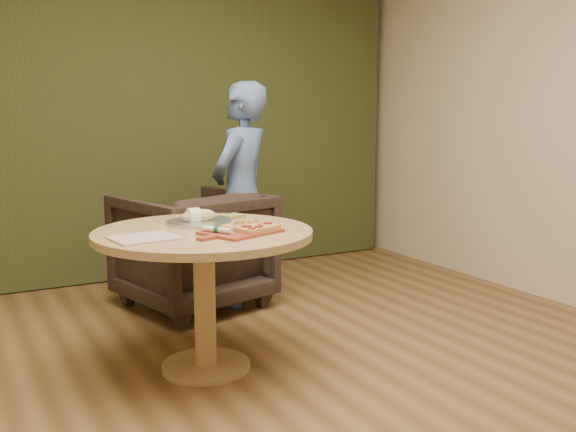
# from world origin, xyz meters

# --- Properties ---
(room_shell) EXTENTS (5.04, 6.04, 2.84)m
(room_shell) POSITION_xyz_m (0.00, 0.00, 1.40)
(room_shell) COLOR brown
(room_shell) RESTS_ON ground
(curtain) EXTENTS (4.80, 0.14, 2.78)m
(curtain) POSITION_xyz_m (0.00, 2.90, 1.40)
(curtain) COLOR #2B3317
(curtain) RESTS_ON ground
(pedestal_table) EXTENTS (1.13, 1.13, 0.75)m
(pedestal_table) POSITION_xyz_m (-0.17, 0.80, 0.61)
(pedestal_table) COLOR tan
(pedestal_table) RESTS_ON ground
(pizza_paddle) EXTENTS (0.47, 0.38, 0.01)m
(pizza_paddle) POSITION_xyz_m (-0.05, 0.62, 0.76)
(pizza_paddle) COLOR brown
(pizza_paddle) RESTS_ON pedestal_table
(flatbread_pizza) EXTENTS (0.28, 0.28, 0.04)m
(flatbread_pizza) POSITION_xyz_m (0.02, 0.63, 0.78)
(flatbread_pizza) COLOR tan
(flatbread_pizza) RESTS_ON pizza_paddle
(cutlery_roll) EXTENTS (0.11, 0.19, 0.03)m
(cutlery_roll) POSITION_xyz_m (-0.16, 0.62, 0.78)
(cutlery_roll) COLOR white
(cutlery_roll) RESTS_ON pizza_paddle
(newspaper) EXTENTS (0.33, 0.29, 0.01)m
(newspaper) POSITION_xyz_m (-0.50, 0.71, 0.76)
(newspaper) COLOR white
(newspaper) RESTS_ON pedestal_table
(serving_tray) EXTENTS (0.36, 0.36, 0.02)m
(serving_tray) POSITION_xyz_m (-0.12, 0.99, 0.76)
(serving_tray) COLOR silver
(serving_tray) RESTS_ON pedestal_table
(bread_roll) EXTENTS (0.19, 0.09, 0.09)m
(bread_roll) POSITION_xyz_m (-0.13, 0.99, 0.79)
(bread_roll) COLOR #D3BC81
(bread_roll) RESTS_ON serving_tray
(green_packet) EXTENTS (0.15, 0.13, 0.02)m
(green_packet) POSITION_xyz_m (0.12, 1.08, 0.76)
(green_packet) COLOR #606C30
(green_packet) RESTS_ON pedestal_table
(armchair) EXTENTS (1.04, 1.00, 0.90)m
(armchair) POSITION_xyz_m (0.17, 1.90, 0.45)
(armchair) COLOR black
(armchair) RESTS_ON ground
(person_standing) EXTENTS (0.68, 0.64, 1.56)m
(person_standing) POSITION_xyz_m (0.51, 1.82, 0.78)
(person_standing) COLOR #4C6596
(person_standing) RESTS_ON ground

